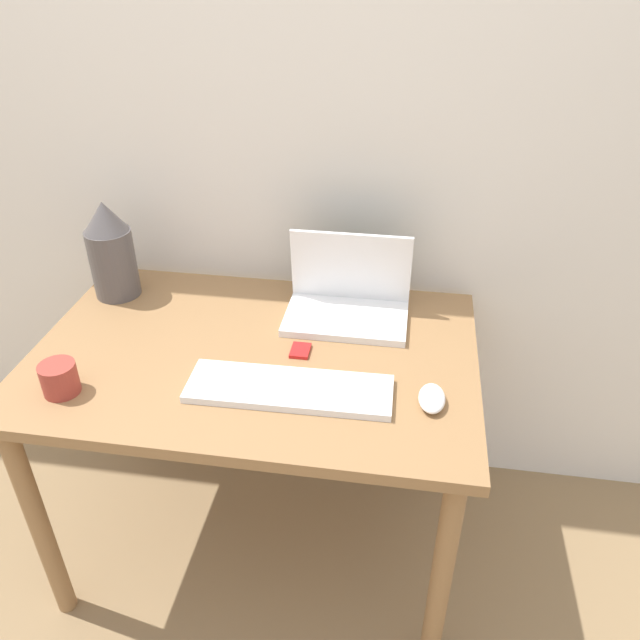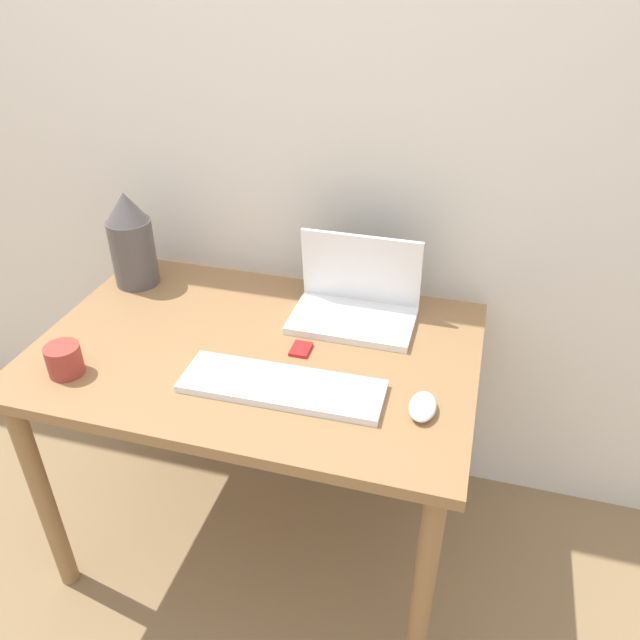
{
  "view_description": "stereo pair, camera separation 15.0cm",
  "coord_description": "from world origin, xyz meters",
  "px_view_note": "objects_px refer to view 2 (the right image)",
  "views": [
    {
      "loc": [
        0.36,
        -0.87,
        1.62
      ],
      "look_at": [
        0.17,
        0.38,
        0.81
      ],
      "focal_mm": 35.0,
      "sensor_mm": 36.0,
      "label": 1
    },
    {
      "loc": [
        0.51,
        -0.84,
        1.62
      ],
      "look_at": [
        0.17,
        0.38,
        0.81
      ],
      "focal_mm": 35.0,
      "sensor_mm": 36.0,
      "label": 2
    }
  ],
  "objects_px": {
    "keyboard": "(282,386)",
    "mp3_player": "(301,349)",
    "mug": "(64,360)",
    "laptop": "(355,302)",
    "vase": "(131,240)",
    "mouse": "(423,407)"
  },
  "relations": [
    {
      "from": "keyboard",
      "to": "mp3_player",
      "type": "distance_m",
      "value": 0.16
    },
    {
      "from": "mp3_player",
      "to": "mug",
      "type": "relative_size",
      "value": 0.76
    },
    {
      "from": "laptop",
      "to": "vase",
      "type": "xyz_separation_m",
      "value": [
        -0.67,
        0.02,
        0.09
      ]
    },
    {
      "from": "mouse",
      "to": "keyboard",
      "type": "bearing_deg",
      "value": -178.4
    },
    {
      "from": "vase",
      "to": "mug",
      "type": "distance_m",
      "value": 0.46
    },
    {
      "from": "mp3_player",
      "to": "keyboard",
      "type": "bearing_deg",
      "value": -88.5
    },
    {
      "from": "mp3_player",
      "to": "mug",
      "type": "bearing_deg",
      "value": -155.01
    },
    {
      "from": "laptop",
      "to": "vase",
      "type": "relative_size",
      "value": 1.16
    },
    {
      "from": "keyboard",
      "to": "mp3_player",
      "type": "bearing_deg",
      "value": 91.5
    },
    {
      "from": "laptop",
      "to": "mug",
      "type": "height_order",
      "value": "laptop"
    },
    {
      "from": "mug",
      "to": "keyboard",
      "type": "bearing_deg",
      "value": 8.69
    },
    {
      "from": "keyboard",
      "to": "mug",
      "type": "relative_size",
      "value": 5.71
    },
    {
      "from": "mouse",
      "to": "mp3_player",
      "type": "distance_m",
      "value": 0.36
    },
    {
      "from": "keyboard",
      "to": "mug",
      "type": "height_order",
      "value": "mug"
    },
    {
      "from": "keyboard",
      "to": "mouse",
      "type": "relative_size",
      "value": 4.66
    },
    {
      "from": "mug",
      "to": "vase",
      "type": "bearing_deg",
      "value": 97.98
    },
    {
      "from": "vase",
      "to": "mug",
      "type": "xyz_separation_m",
      "value": [
        0.06,
        -0.44,
        -0.1
      ]
    },
    {
      "from": "laptop",
      "to": "keyboard",
      "type": "bearing_deg",
      "value": -104.68
    },
    {
      "from": "mouse",
      "to": "mug",
      "type": "distance_m",
      "value": 0.84
    },
    {
      "from": "laptop",
      "to": "mug",
      "type": "distance_m",
      "value": 0.74
    },
    {
      "from": "mouse",
      "to": "mp3_player",
      "type": "xyz_separation_m",
      "value": [
        -0.33,
        0.15,
        -0.01
      ]
    },
    {
      "from": "keyboard",
      "to": "mouse",
      "type": "distance_m",
      "value": 0.32
    }
  ]
}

